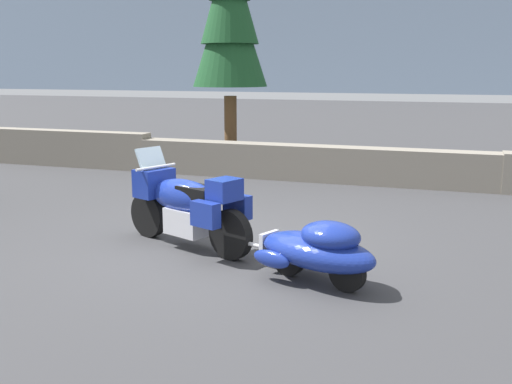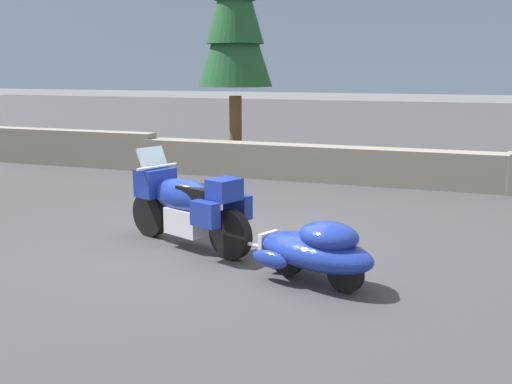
{
  "view_description": "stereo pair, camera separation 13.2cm",
  "coord_description": "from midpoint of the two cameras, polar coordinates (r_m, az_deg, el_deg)",
  "views": [
    {
      "loc": [
        3.1,
        -7.51,
        2.42
      ],
      "look_at": [
        0.65,
        -0.3,
        0.85
      ],
      "focal_mm": 41.72,
      "sensor_mm": 36.0,
      "label": 1
    },
    {
      "loc": [
        3.22,
        -7.47,
        2.42
      ],
      "look_at": [
        0.65,
        -0.3,
        0.85
      ],
      "focal_mm": 41.72,
      "sensor_mm": 36.0,
      "label": 2
    }
  ],
  "objects": [
    {
      "name": "ground_plane",
      "position": [
        8.48,
        -4.0,
        -4.96
      ],
      "size": [
        80.0,
        80.0,
        0.0
      ],
      "primitive_type": "plane",
      "color": "#38383A"
    },
    {
      "name": "touring_motorcycle",
      "position": [
        8.22,
        -7.16,
        -1.08
      ],
      "size": [
        2.19,
        1.25,
        1.33
      ],
      "color": "black",
      "rests_on": "ground"
    },
    {
      "name": "pine_tree_tall",
      "position": [
        15.0,
        -2.81,
        17.15
      ],
      "size": [
        1.83,
        1.83,
        6.17
      ],
      "color": "brown",
      "rests_on": "ground"
    },
    {
      "name": "distant_ridgeline",
      "position": [
        102.86,
        17.48,
        14.25
      ],
      "size": [
        240.0,
        80.0,
        16.0
      ],
      "primitive_type": "cube",
      "color": "#7F93AD",
      "rests_on": "ground"
    },
    {
      "name": "stone_guard_wall",
      "position": [
        13.16,
        5.92,
        2.83
      ],
      "size": [
        24.0,
        0.58,
        0.91
      ],
      "color": "gray",
      "rests_on": "ground"
    },
    {
      "name": "car_shaped_trailer",
      "position": [
        6.85,
        5.38,
        -5.46
      ],
      "size": [
        2.18,
        1.21,
        0.76
      ],
      "color": "black",
      "rests_on": "ground"
    }
  ]
}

